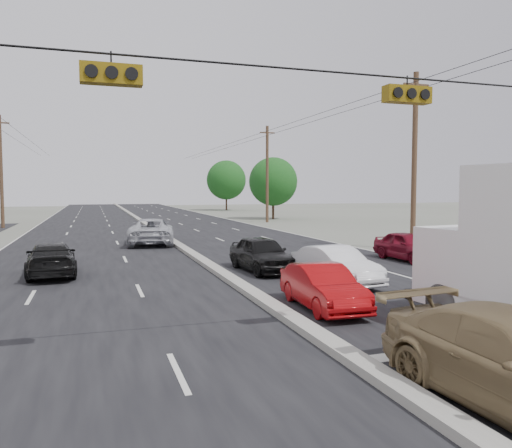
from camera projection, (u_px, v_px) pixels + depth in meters
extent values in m
plane|color=#606356|center=(340.00, 355.00, 10.43)|extent=(200.00, 200.00, 0.00)
cube|color=black|center=(159.00, 234.00, 38.86)|extent=(20.00, 160.00, 0.02)
cube|color=gray|center=(159.00, 232.00, 38.86)|extent=(0.50, 160.00, 0.20)
cylinder|color=#422D1E|center=(1.00, 172.00, 44.11)|extent=(0.30, 0.30, 10.00)
cylinder|color=#422D1E|center=(414.00, 162.00, 28.18)|extent=(0.30, 0.30, 10.00)
cube|color=#422D1E|center=(416.00, 85.00, 27.88)|extent=(1.60, 0.12, 0.12)
cylinder|color=#422D1E|center=(267.00, 174.00, 51.88)|extent=(0.30, 0.30, 10.00)
cube|color=#422D1E|center=(267.00, 133.00, 51.58)|extent=(1.60, 0.12, 0.12)
cylinder|color=black|center=(344.00, 73.00, 10.02)|extent=(25.00, 0.04, 0.04)
cube|color=#72590C|center=(111.00, 75.00, 8.65)|extent=(1.05, 0.30, 0.35)
cube|color=#72590C|center=(407.00, 95.00, 10.51)|extent=(1.05, 0.30, 0.35)
cylinder|color=#382619|center=(273.00, 208.00, 57.66)|extent=(0.28, 0.28, 2.52)
sphere|color=#124515|center=(273.00, 182.00, 57.44)|extent=(5.60, 5.60, 5.60)
cylinder|color=#382619|center=(226.00, 202.00, 81.65)|extent=(0.28, 0.28, 2.88)
sphere|color=#124515|center=(226.00, 180.00, 81.41)|extent=(6.40, 6.40, 6.40)
cube|color=white|center=(470.00, 264.00, 13.61)|extent=(2.98, 2.49, 2.05)
cylinder|color=black|center=(445.00, 303.00, 12.91)|extent=(0.47, 1.06, 1.02)
cylinder|color=black|center=(508.00, 295.00, 13.93)|extent=(0.47, 1.06, 1.02)
imported|color=#9A090C|center=(323.00, 288.00, 14.35)|extent=(1.49, 3.90, 1.27)
imported|color=black|center=(262.00, 254.00, 20.96)|extent=(2.02, 4.42, 1.47)
imported|color=white|center=(336.00, 266.00, 18.11)|extent=(1.96, 4.29, 1.36)
imported|color=maroon|center=(409.00, 247.00, 24.02)|extent=(1.82, 4.19, 1.41)
imported|color=black|center=(51.00, 259.00, 19.89)|extent=(2.16, 4.69, 1.33)
imported|color=#B5B6BD|center=(151.00, 232.00, 31.27)|extent=(3.44, 6.12, 1.62)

